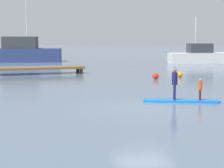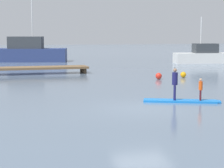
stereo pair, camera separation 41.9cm
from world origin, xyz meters
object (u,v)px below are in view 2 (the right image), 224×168
at_px(paddler_child_solo, 201,88).
at_px(mooring_buoy_far, 159,76).
at_px(fishing_boat_white_large, 20,52).
at_px(paddler_adult, 175,82).
at_px(mooring_buoy_near, 183,75).
at_px(fishing_boat_green_midground, 208,56).
at_px(paddleboard_near, 182,101).

relative_size(paddler_child_solo, mooring_buoy_far, 2.28).
height_order(paddler_child_solo, mooring_buoy_far, paddler_child_solo).
bearing_deg(fishing_boat_white_large, paddler_child_solo, -78.61).
height_order(paddler_adult, mooring_buoy_near, paddler_adult).
height_order(paddler_child_solo, fishing_boat_green_midground, fishing_boat_green_midground).
bearing_deg(mooring_buoy_near, paddleboard_near, -115.50).
bearing_deg(mooring_buoy_near, paddler_adult, -117.14).
distance_m(paddler_child_solo, fishing_boat_white_large, 34.56).
xyz_separation_m(paddler_child_solo, mooring_buoy_near, (4.25, 10.99, -0.47)).
bearing_deg(paddler_adult, mooring_buoy_near, 62.86).
bearing_deg(mooring_buoy_far, paddler_adult, -107.53).
bearing_deg(paddleboard_near, fishing_boat_green_midground, 59.10).
height_order(paddler_adult, fishing_boat_white_large, fishing_boat_white_large).
bearing_deg(fishing_boat_green_midground, mooring_buoy_near, -124.62).
bearing_deg(mooring_buoy_near, fishing_boat_white_large, 115.82).
distance_m(fishing_boat_green_midground, mooring_buoy_near, 17.16).
bearing_deg(paddler_adult, paddleboard_near, -23.77).
height_order(paddler_adult, paddler_child_solo, paddler_adult).
distance_m(paddler_adult, fishing_boat_white_large, 33.88).
bearing_deg(paddler_child_solo, mooring_buoy_near, 68.86).
height_order(mooring_buoy_near, mooring_buoy_far, mooring_buoy_far).
relative_size(paddler_adult, mooring_buoy_near, 3.60).
bearing_deg(fishing_boat_white_large, paddleboard_near, -79.88).
relative_size(paddleboard_near, paddler_child_solo, 3.39).
bearing_deg(paddler_child_solo, mooring_buoy_far, 79.15).
bearing_deg(paddler_adult, mooring_buoy_far, 72.47).
xyz_separation_m(fishing_boat_green_midground, mooring_buoy_near, (-9.74, -14.11, -0.60)).
xyz_separation_m(paddler_adult, fishing_boat_white_large, (-5.68, 33.40, 0.14)).
relative_size(fishing_boat_white_large, mooring_buoy_near, 27.74).
xyz_separation_m(paddleboard_near, mooring_buoy_near, (5.08, 10.66, 0.17)).
relative_size(paddler_adult, paddler_child_solo, 1.47).
relative_size(paddler_child_solo, fishing_boat_green_midground, 0.13).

